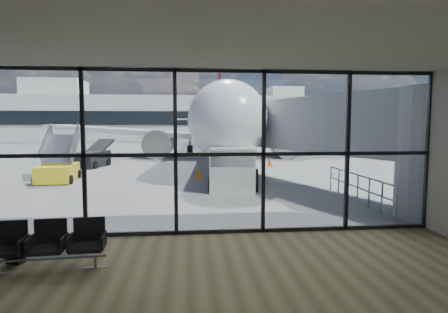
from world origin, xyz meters
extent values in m
plane|color=slate|center=(0.00, 40.00, 0.00)|extent=(220.00, 220.00, 0.00)
cube|color=brown|center=(0.00, -4.00, 0.01)|extent=(12.00, 8.00, 0.01)
cube|color=silver|center=(0.00, -4.00, 4.50)|extent=(12.00, 8.00, 0.02)
cube|color=#B9B9B3|center=(0.00, -8.00, 2.25)|extent=(12.00, 0.02, 4.50)
cube|color=white|center=(0.00, 0.00, 2.25)|extent=(12.00, 0.04, 4.50)
cube|color=black|center=(0.00, 0.00, 0.06)|extent=(12.00, 0.12, 0.10)
cube|color=black|center=(0.00, 0.00, 2.20)|extent=(12.00, 0.12, 0.10)
cube|color=black|center=(0.00, 0.00, 4.44)|extent=(12.00, 0.12, 0.10)
cube|color=black|center=(-3.60, 0.00, 2.25)|extent=(0.10, 0.12, 4.50)
cube|color=black|center=(-1.20, 0.00, 2.25)|extent=(0.10, 0.12, 4.50)
cube|color=black|center=(1.20, 0.00, 2.25)|extent=(0.10, 0.12, 4.50)
cube|color=black|center=(3.60, 0.00, 2.25)|extent=(0.10, 0.12, 4.50)
cube|color=black|center=(6.00, 0.00, 2.25)|extent=(0.10, 0.12, 4.50)
cylinder|color=#A4A7AA|center=(7.20, 1.00, 2.10)|extent=(2.80, 2.80, 4.20)
cube|color=#A4A7AA|center=(4.55, 8.00, 3.00)|extent=(7.45, 14.81, 2.40)
cube|color=#A4A7AA|center=(1.90, 15.00, 3.00)|extent=(2.60, 2.20, 2.60)
cylinder|color=gray|center=(1.10, 15.00, 0.90)|extent=(0.20, 0.20, 1.80)
cylinder|color=gray|center=(2.70, 15.00, 0.90)|extent=(0.20, 0.20, 1.80)
cylinder|color=black|center=(1.90, 15.00, 0.25)|extent=(1.80, 0.56, 0.56)
cylinder|color=gray|center=(5.60, 0.80, 0.55)|extent=(0.06, 0.06, 1.10)
cylinder|color=gray|center=(5.60, 1.70, 0.55)|extent=(0.06, 0.06, 1.10)
cylinder|color=gray|center=(5.60, 2.60, 0.55)|extent=(0.06, 0.06, 1.10)
cylinder|color=gray|center=(5.60, 3.50, 0.55)|extent=(0.06, 0.06, 1.10)
cylinder|color=gray|center=(5.60, 4.40, 0.55)|extent=(0.06, 0.06, 1.10)
cylinder|color=gray|center=(5.60, 5.30, 0.55)|extent=(0.06, 0.06, 1.10)
cylinder|color=gray|center=(5.60, 6.20, 0.55)|extent=(0.06, 0.06, 1.10)
cylinder|color=gray|center=(5.60, 3.50, 1.08)|extent=(0.06, 5.40, 0.06)
cylinder|color=gray|center=(5.60, 3.50, 0.60)|extent=(0.06, 5.40, 0.06)
cube|color=beige|center=(0.00, 62.00, 4.00)|extent=(80.00, 12.00, 8.00)
cube|color=black|center=(0.00, 55.90, 4.00)|extent=(80.00, 0.20, 2.40)
cube|color=beige|center=(-25.00, 62.00, 9.50)|extent=(10.00, 8.00, 3.00)
cube|color=beige|center=(18.00, 62.00, 9.00)|extent=(6.00, 6.00, 2.00)
cylinder|color=#382619|center=(-39.00, 72.00, 1.53)|extent=(0.50, 0.50, 3.06)
sphere|color=black|center=(-39.00, 72.00, 5.27)|extent=(5.61, 5.61, 5.61)
cylinder|color=#382619|center=(-33.00, 72.00, 1.71)|extent=(0.50, 0.50, 3.42)
sphere|color=black|center=(-33.00, 72.00, 5.89)|extent=(6.27, 6.27, 6.27)
cylinder|color=#382619|center=(-27.00, 72.00, 1.35)|extent=(0.50, 0.50, 2.70)
sphere|color=black|center=(-27.00, 72.00, 4.65)|extent=(4.95, 4.95, 4.95)
cylinder|color=#382619|center=(-21.00, 72.00, 1.53)|extent=(0.50, 0.50, 3.06)
sphere|color=black|center=(-21.00, 72.00, 5.27)|extent=(5.61, 5.61, 5.61)
cylinder|color=#382619|center=(-15.00, 72.00, 1.71)|extent=(0.50, 0.50, 3.42)
sphere|color=black|center=(-15.00, 72.00, 5.89)|extent=(6.27, 6.27, 6.27)
cube|color=gray|center=(-3.77, -2.30, 0.26)|extent=(2.31, 0.24, 0.04)
cube|color=black|center=(-4.55, -2.35, 0.46)|extent=(0.69, 0.65, 0.08)
cube|color=black|center=(-4.57, -2.06, 0.73)|extent=(0.65, 0.12, 0.58)
cube|color=black|center=(-3.77, -2.30, 0.46)|extent=(0.69, 0.65, 0.08)
cube|color=black|center=(-3.79, -2.00, 0.73)|extent=(0.65, 0.12, 0.58)
cube|color=black|center=(-2.98, -2.24, 0.46)|extent=(0.69, 0.65, 0.08)
cube|color=black|center=(-3.00, -1.95, 0.73)|extent=(0.65, 0.12, 0.58)
cylinder|color=gray|center=(-2.82, -2.23, 0.13)|extent=(0.06, 0.06, 0.26)
cube|color=black|center=(-4.62, -1.80, 0.24)|extent=(0.41, 0.33, 0.48)
cube|color=black|center=(-4.67, -1.92, 0.24)|extent=(0.29, 0.16, 0.33)
cylinder|color=black|center=(-4.58, -1.70, 0.48)|extent=(0.34, 0.20, 0.09)
cylinder|color=silver|center=(2.30, 24.61, 3.23)|extent=(6.33, 32.50, 3.98)
sphere|color=silver|center=(1.12, 8.51, 3.23)|extent=(3.98, 3.98, 3.98)
cone|color=silver|center=(3.68, 43.40, 3.55)|extent=(4.44, 6.73, 3.98)
cube|color=black|center=(1.17, 9.16, 3.77)|extent=(2.46, 1.46, 0.54)
cube|color=silver|center=(-6.74, 26.36, 2.31)|extent=(16.33, 9.49, 1.27)
cylinder|color=black|center=(-3.36, 23.95, 1.24)|extent=(2.52, 3.82, 2.26)
cube|color=silver|center=(0.20, 43.12, 3.66)|extent=(6.23, 3.51, 0.19)
cube|color=silver|center=(11.50, 25.02, 2.31)|extent=(16.55, 7.41, 1.27)
cylinder|color=black|center=(7.80, 23.13, 1.24)|extent=(2.52, 3.82, 2.26)
cube|color=silver|center=(7.07, 42.61, 3.66)|extent=(6.13, 2.72, 0.19)
cube|color=#4F0B19|center=(3.68, 43.40, 7.10)|extent=(0.62, 4.10, 6.46)
cylinder|color=gray|center=(1.28, 10.66, 0.75)|extent=(0.22, 0.22, 1.51)
cylinder|color=black|center=(1.28, 10.66, 0.38)|extent=(0.32, 0.77, 0.75)
cylinder|color=black|center=(-0.67, 25.37, 0.48)|extent=(0.56, 1.07, 1.03)
cylinder|color=black|center=(5.35, 24.93, 0.48)|extent=(0.56, 1.07, 1.03)
cube|color=silver|center=(1.42, 7.77, 0.99)|extent=(2.77, 4.82, 1.97)
cube|color=black|center=(1.11, 6.12, 1.53)|extent=(2.06, 1.51, 0.69)
cylinder|color=black|center=(0.18, 6.50, 0.35)|extent=(0.37, 0.72, 0.69)
cylinder|color=black|center=(2.12, 6.14, 0.35)|extent=(0.37, 0.72, 0.69)
cylinder|color=black|center=(0.72, 9.41, 0.35)|extent=(0.37, 0.72, 0.69)
cylinder|color=black|center=(2.66, 9.05, 0.35)|extent=(0.37, 0.72, 0.69)
cube|color=black|center=(-7.60, 16.84, 0.57)|extent=(2.11, 3.35, 1.03)
cube|color=black|center=(-7.32, 18.05, 1.34)|extent=(1.79, 2.79, 1.06)
cylinder|color=black|center=(-8.54, 16.00, 0.26)|extent=(0.32, 0.55, 0.52)
cylinder|color=black|center=(-7.13, 15.67, 0.26)|extent=(0.32, 0.55, 0.52)
cylinder|color=black|center=(-8.07, 18.01, 0.26)|extent=(0.32, 0.55, 0.52)
cylinder|color=black|center=(-6.66, 17.68, 0.26)|extent=(0.32, 0.55, 0.52)
cube|color=gold|center=(-7.68, 10.16, 0.47)|extent=(1.88, 3.02, 0.83)
cube|color=gray|center=(-7.75, 10.99, 1.65)|extent=(1.63, 2.45, 1.53)
cylinder|color=black|center=(-8.43, 9.07, 0.23)|extent=(0.24, 0.47, 0.46)
cylinder|color=black|center=(-6.78, 9.20, 0.23)|extent=(0.24, 0.47, 0.46)
cylinder|color=black|center=(-8.59, 11.13, 0.23)|extent=(0.24, 0.47, 0.46)
cylinder|color=black|center=(-6.94, 11.26, 0.23)|extent=(0.24, 0.47, 0.46)
cube|color=orange|center=(-0.29, 10.41, 0.02)|extent=(0.44, 0.44, 0.03)
cone|color=orange|center=(-0.29, 10.41, 0.31)|extent=(0.42, 0.42, 0.62)
cube|color=#FF670D|center=(1.25, 9.62, 0.02)|extent=(0.44, 0.44, 0.03)
cone|color=#FF670D|center=(1.25, 9.62, 0.31)|extent=(0.42, 0.42, 0.63)
cube|color=#EC5C0C|center=(5.00, 16.09, 0.02)|extent=(0.45, 0.45, 0.03)
cone|color=#EC5C0C|center=(5.00, 16.09, 0.32)|extent=(0.43, 0.43, 0.65)
camera|label=1|loc=(-0.87, -10.10, 3.04)|focal=30.00mm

